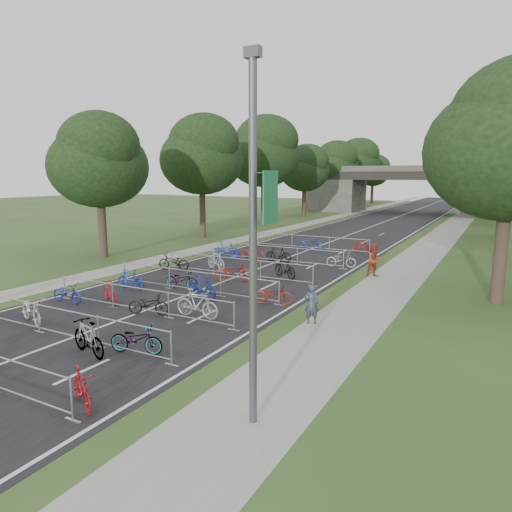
{
  "coord_description": "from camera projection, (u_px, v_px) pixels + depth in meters",
  "views": [
    {
      "loc": [
        13.05,
        -6.53,
        5.65
      ],
      "look_at": [
        0.7,
        15.99,
        1.1
      ],
      "focal_mm": 32.0,
      "sensor_mm": 36.0,
      "label": 1
    }
  ],
  "objects": [
    {
      "name": "bike_21",
      "position": [
        253.0,
        252.0,
        31.11
      ],
      "size": [
        1.84,
        0.75,
        0.95
      ],
      "primitive_type": "imported",
      "rotation": [
        0.0,
        0.0,
        1.5
      ],
      "color": "maroon",
      "rests_on": "ground"
    },
    {
      "name": "pedestrian_a",
      "position": [
        311.0,
        304.0,
        17.49
      ],
      "size": [
        0.67,
        0.58,
        1.55
      ],
      "primitive_type": "imported",
      "rotation": [
        0.0,
        0.0,
        3.6
      ],
      "color": "#2F3746",
      "rests_on": "ground"
    },
    {
      "name": "tree_left_0",
      "position": [
        99.0,
        163.0,
        30.82
      ],
      "size": [
        6.72,
        6.72,
        10.25
      ],
      "color": "#33261C",
      "rests_on": "ground"
    },
    {
      "name": "bike_14",
      "position": [
        202.0,
        287.0,
        21.14
      ],
      "size": [
        1.91,
        0.85,
        1.11
      ],
      "primitive_type": "imported",
      "rotation": [
        0.0,
        0.0,
        1.38
      ],
      "color": "navy",
      "rests_on": "ground"
    },
    {
      "name": "tree_right_2",
      "position": [
        510.0,
        172.0,
        40.04
      ],
      "size": [
        6.16,
        6.16,
        9.39
      ],
      "color": "#33261C",
      "rests_on": "ground"
    },
    {
      "name": "barrier_row_4",
      "position": [
        237.0,
        267.0,
        25.66
      ],
      "size": [
        9.7,
        0.08,
        1.1
      ],
      "color": "#ACAFB4",
      "rests_on": "ground"
    },
    {
      "name": "lamppost",
      "position": [
        254.0,
        240.0,
        9.84
      ],
      "size": [
        0.61,
        0.65,
        8.21
      ],
      "color": "#4C4C51",
      "rests_on": "ground"
    },
    {
      "name": "lane_markings",
      "position": [
        384.0,
        222.0,
        55.98
      ],
      "size": [
        0.12,
        140.0,
        0.0
      ],
      "primitive_type": "cube",
      "color": "silver",
      "rests_on": "ground"
    },
    {
      "name": "bike_6",
      "position": [
        88.0,
        338.0,
        14.42
      ],
      "size": [
        2.0,
        1.01,
        1.15
      ],
      "primitive_type": "imported",
      "rotation": [
        0.0,
        0.0,
        4.46
      ],
      "color": "#ACAFB4",
      "rests_on": "ground"
    },
    {
      "name": "sidewalk_left",
      "position": [
        326.0,
        219.0,
        59.53
      ],
      "size": [
        2.0,
        140.0,
        0.01
      ],
      "primitive_type": "cube",
      "color": "gray",
      "rests_on": "ground"
    },
    {
      "name": "sidewalk_right",
      "position": [
        454.0,
        225.0,
        52.19
      ],
      "size": [
        3.0,
        140.0,
        0.01
      ],
      "primitive_type": "cube",
      "color": "gray",
      "rests_on": "ground"
    },
    {
      "name": "tree_left_2",
      "position": [
        264.0,
        153.0,
        51.26
      ],
      "size": [
        8.4,
        8.4,
        12.81
      ],
      "color": "#33261C",
      "rests_on": "ground"
    },
    {
      "name": "bike_23",
      "position": [
        341.0,
        260.0,
        28.37
      ],
      "size": [
        1.92,
        0.95,
        0.96
      ],
      "primitive_type": "imported",
      "rotation": [
        0.0,
        0.0,
        1.75
      ],
      "color": "#999AA0",
      "rests_on": "ground"
    },
    {
      "name": "barrier_row_5",
      "position": [
        276.0,
        254.0,
        29.98
      ],
      "size": [
        9.7,
        0.08,
        1.1
      ],
      "color": "#ACAFB4",
      "rests_on": "ground"
    },
    {
      "name": "tree_left_1",
      "position": [
        202.0,
        157.0,
        41.04
      ],
      "size": [
        7.56,
        7.56,
        11.53
      ],
      "color": "#33261C",
      "rests_on": "ground"
    },
    {
      "name": "bike_26",
      "position": [
        310.0,
        244.0,
        34.66
      ],
      "size": [
        2.08,
        0.84,
        1.07
      ],
      "primitive_type": "imported",
      "rotation": [
        0.0,
        0.0,
        1.64
      ],
      "color": "navy",
      "rests_on": "ground"
    },
    {
      "name": "tree_right_4",
      "position": [
        511.0,
        158.0,
        60.42
      ],
      "size": [
        8.18,
        8.18,
        12.47
      ],
      "color": "#33261C",
      "rests_on": "ground"
    },
    {
      "name": "tree_left_3",
      "position": [
        305.0,
        169.0,
        61.91
      ],
      "size": [
        6.72,
        6.72,
        10.25
      ],
      "color": "#33261C",
      "rests_on": "ground"
    },
    {
      "name": "bike_12",
      "position": [
        131.0,
        279.0,
        22.84
      ],
      "size": [
        1.71,
        0.54,
        1.02
      ],
      "primitive_type": "imported",
      "rotation": [
        0.0,
        0.0,
        4.75
      ],
      "color": "navy",
      "rests_on": "ground"
    },
    {
      "name": "pedestrian_b",
      "position": [
        375.0,
        260.0,
        25.63
      ],
      "size": [
        1.16,
        1.11,
        1.88
      ],
      "primitive_type": "imported",
      "rotation": [
        0.0,
        0.0,
        0.64
      ],
      "color": "maroon",
      "rests_on": "ground"
    },
    {
      "name": "bike_27",
      "position": [
        362.0,
        247.0,
        33.46
      ],
      "size": [
        1.73,
        0.84,
        1.0
      ],
      "primitive_type": "imported",
      "rotation": [
        0.0,
        0.0,
        4.48
      ],
      "color": "maroon",
      "rests_on": "ground"
    },
    {
      "name": "barrier_row_1",
      "position": [
        67.0,
        325.0,
        15.82
      ],
      "size": [
        9.7,
        0.08,
        1.1
      ],
      "color": "#ACAFB4",
      "rests_on": "ground"
    },
    {
      "name": "bike_11",
      "position": [
        197.0,
        304.0,
        18.14
      ],
      "size": [
        1.99,
        0.59,
        1.19
      ],
      "primitive_type": "imported",
      "rotation": [
        0.0,
        0.0,
        1.58
      ],
      "color": "gray",
      "rests_on": "ground"
    },
    {
      "name": "tree_left_6",
      "position": [
        373.0,
        171.0,
        92.99
      ],
      "size": [
        6.72,
        6.72,
        10.25
      ],
      "color": "#33261C",
      "rests_on": "ground"
    },
    {
      "name": "tree_right_3",
      "position": [
        511.0,
        164.0,
        50.23
      ],
      "size": [
        7.17,
        7.17,
        10.93
      ],
      "color": "#33261C",
      "rests_on": "ground"
    },
    {
      "name": "barrier_row_2",
      "position": [
        140.0,
        300.0,
        18.93
      ],
      "size": [
        9.7,
        0.08,
        1.1
      ],
      "color": "#ACAFB4",
      "rests_on": "ground"
    },
    {
      "name": "bike_8",
      "position": [
        67.0,
        293.0,
        20.41
      ],
      "size": [
        1.75,
        0.64,
        0.91
      ],
      "primitive_type": "imported",
      "rotation": [
        0.0,
        0.0,
        1.59
      ],
      "color": "#1B1A92",
      "rests_on": "ground"
    },
    {
      "name": "tree_left_4",
      "position": [
        334.0,
        165.0,
        72.13
      ],
      "size": [
        7.56,
        7.56,
        11.53
      ],
      "color": "#33261C",
      "rests_on": "ground"
    },
    {
      "name": "bike_7",
      "position": [
        136.0,
        339.0,
        14.58
      ],
      "size": [
        1.9,
        1.1,
        0.95
      ],
      "primitive_type": "imported",
      "rotation": [
        0.0,
        0.0,
        1.85
      ],
      "color": "#ACAFB4",
      "rests_on": "ground"
    },
    {
      "name": "bike_19",
      "position": [
        285.0,
        268.0,
        25.31
      ],
      "size": [
        1.9,
        1.36,
        1.13
      ],
      "primitive_type": "imported",
      "rotation": [
        0.0,
        0.0,
        4.22
      ],
      "color": "black",
      "rests_on": "ground"
    },
    {
      "name": "bike_10",
      "position": [
        149.0,
        304.0,
        18.65
      ],
      "size": [
        1.8,
        1.18,
        0.9
      ],
      "primitive_type": "imported",
      "rotation": [
        0.0,
        0.0,
        1.95
      ],
      "color": "black",
      "rests_on": "ground"
    },
    {
      "name": "road",
      "position": [
        384.0,
        222.0,
        55.98
      ],
      "size": [
        11.0,
        140.0,
        0.01
      ],
      "primitive_type": "cube",
      "color": "black",
      "rests_on": "ground"
    },
    {
      "name": "bike_18",
      "position": [
        233.0,
        272.0,
        24.61
      ],
      "size": [
        2.07,
        1.48,
        1.03
      ],
      "primitive_type": "imported",
      "rotation": [
        0.0,
        0.0,
        2.03
      ],
      "color": "maroon",
      "rests_on": "ground"
    },
    {
      "name": "tree_left_5",
      "position": [
        357.0,
        162.0,
        82.34
      ],
      "size": [
        8.4,
        8.4,
        12.81
      ],
      "color": "#33261C",
      "rests_on": "ground"
    },
    {
      "name": "bike_22",
      "position": [
        278.0,
        254.0,
        30.02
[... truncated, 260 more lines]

